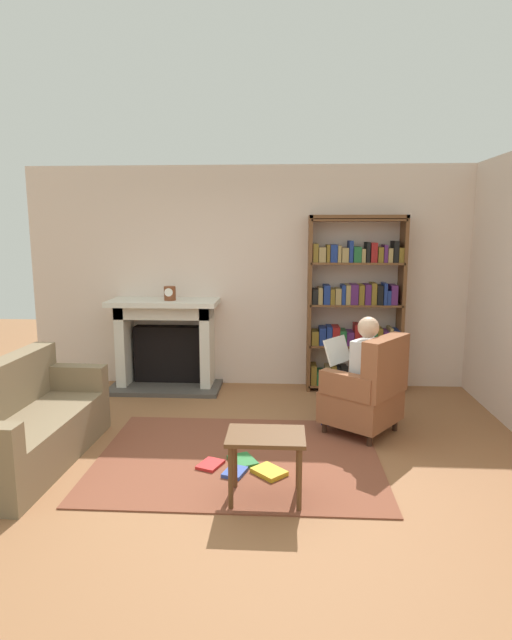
% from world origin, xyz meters
% --- Properties ---
extents(ground, '(14.00, 14.00, 0.00)m').
position_xyz_m(ground, '(0.00, 0.00, 0.00)').
color(ground, '#93603C').
extents(back_wall, '(5.60, 0.10, 2.70)m').
position_xyz_m(back_wall, '(0.00, 2.55, 1.35)').
color(back_wall, beige).
rests_on(back_wall, ground).
extents(area_rug, '(2.40, 1.80, 0.01)m').
position_xyz_m(area_rug, '(0.00, 0.30, 0.01)').
color(area_rug, brown).
rests_on(area_rug, ground).
extents(fireplace, '(1.34, 0.64, 1.10)m').
position_xyz_m(fireplace, '(-1.07, 2.30, 0.58)').
color(fireplace, '#4C4742').
rests_on(fireplace, ground).
extents(mantel_clock, '(0.14, 0.14, 0.17)m').
position_xyz_m(mantel_clock, '(-0.99, 2.20, 1.19)').
color(mantel_clock, brown).
rests_on(mantel_clock, fireplace).
extents(bookshelf, '(1.13, 0.32, 2.10)m').
position_xyz_m(bookshelf, '(1.23, 2.33, 1.01)').
color(bookshelf, brown).
rests_on(bookshelf, ground).
extents(armchair_reading, '(0.88, 0.89, 0.97)m').
position_xyz_m(armchair_reading, '(1.18, 0.91, 0.42)').
color(armchair_reading, '#331E14').
rests_on(armchair_reading, ground).
extents(seated_reader, '(0.59, 0.56, 1.14)m').
position_xyz_m(seated_reader, '(1.08, 0.98, 0.62)').
color(seated_reader, silver).
rests_on(seated_reader, ground).
extents(sofa_floral, '(0.78, 1.72, 0.85)m').
position_xyz_m(sofa_floral, '(-1.78, 0.12, 0.32)').
color(sofa_floral, '#7D694D').
rests_on(sofa_floral, ground).
extents(side_table, '(0.56, 0.39, 0.50)m').
position_xyz_m(side_table, '(0.26, -0.37, 0.42)').
color(side_table, brown).
rests_on(side_table, ground).
extents(scattered_books, '(0.76, 0.50, 0.04)m').
position_xyz_m(scattered_books, '(0.07, 0.07, 0.03)').
color(scattered_books, gold).
rests_on(scattered_books, area_rug).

